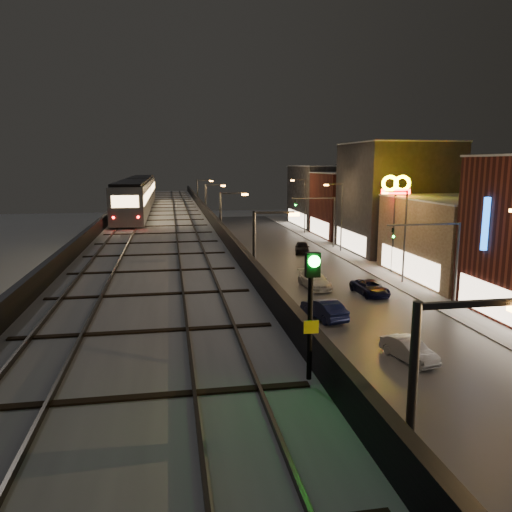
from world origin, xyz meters
TOP-DOWN VIEW (x-y plane):
  - road_surface at (7.50, 35.00)m, footprint 17.00×120.00m
  - sidewalk_right at (17.50, 35.00)m, footprint 4.00×120.00m
  - under_viaduct_pavement at (-6.00, 35.00)m, footprint 11.00×120.00m
  - elevated_viaduct at (-6.00, 31.84)m, footprint 9.00×100.00m
  - viaduct_trackbed at (-6.01, 31.97)m, footprint 8.40×100.00m
  - viaduct_parapet_streetside at (-1.65, 32.00)m, footprint 0.30×100.00m
  - viaduct_parapet_far at (-10.35, 32.00)m, footprint 0.30×100.00m
  - building_c at (23.99, 32.00)m, footprint 12.20×15.20m
  - building_d at (23.99, 48.00)m, footprint 12.20×13.20m
  - building_e at (23.99, 62.00)m, footprint 12.20×12.20m
  - building_f at (23.99, 76.00)m, footprint 12.20×16.20m
  - streetlight_left_0 at (-0.43, -5.00)m, footprint 2.57×0.28m
  - streetlight_left_1 at (-0.43, 13.00)m, footprint 2.57×0.28m
  - streetlight_left_2 at (-0.43, 31.00)m, footprint 2.57×0.28m
  - streetlight_right_2 at (16.73, 31.00)m, footprint 2.56×0.28m
  - streetlight_left_3 at (-0.43, 49.00)m, footprint 2.57×0.28m
  - streetlight_right_3 at (16.73, 49.00)m, footprint 2.56×0.28m
  - streetlight_left_4 at (-0.43, 67.00)m, footprint 2.57×0.28m
  - streetlight_right_4 at (16.73, 67.00)m, footprint 2.56×0.28m
  - traffic_light_rig_a at (15.84, 22.00)m, footprint 6.10×0.34m
  - traffic_light_rig_b at (15.84, 52.00)m, footprint 6.10×0.34m
  - subway_train at (-8.50, 42.97)m, footprint 2.78×33.52m
  - rail_signal at (-2.10, -2.90)m, footprint 0.34×0.43m
  - car_taxi at (1.83, 16.45)m, footprint 2.07×3.90m
  - car_near_white at (5.97, 21.25)m, footprint 2.61×4.85m
  - car_mid_silver at (1.91, 36.60)m, footprint 2.52×4.95m
  - car_far_white at (1.06, 61.07)m, footprint 3.14×4.77m
  - car_onc_silver at (8.50, 12.71)m, footprint 2.25×4.18m
  - car_onc_dark at (12.11, 27.24)m, footprint 2.50×4.80m
  - car_onc_white at (7.97, 30.53)m, footprint 2.37×5.20m
  - car_onc_red at (11.63, 48.50)m, footprint 2.82×4.78m
  - sign_mcdonalds at (18.00, 35.54)m, footprint 3.07×0.81m
  - sign_carwash at (18.50, 20.13)m, footprint 1.75×0.35m

SIDE VIEW (x-z plane):
  - road_surface at x=7.50m, z-range 0.00..0.06m
  - under_viaduct_pavement at x=-6.00m, z-range 0.00..0.06m
  - sidewalk_right at x=17.50m, z-range 0.00..0.14m
  - car_taxi at x=1.83m, z-range 0.00..1.26m
  - car_onc_dark at x=12.11m, z-range 0.00..1.29m
  - car_onc_silver at x=8.50m, z-range 0.00..1.31m
  - car_mid_silver at x=1.91m, z-range 0.00..1.34m
  - car_onc_white at x=7.97m, z-range 0.00..1.47m
  - car_far_white at x=1.06m, z-range 0.00..1.51m
  - car_near_white at x=5.97m, z-range 0.00..1.52m
  - car_onc_red at x=11.63m, z-range 0.00..1.53m
  - building_c at x=23.99m, z-range 0.00..8.16m
  - traffic_light_rig_a at x=15.84m, z-range 1.00..8.00m
  - traffic_light_rig_b at x=15.84m, z-range 1.00..8.00m
  - building_e at x=23.99m, z-range 0.00..10.16m
  - streetlight_left_0 at x=-0.43m, z-range 0.74..9.74m
  - streetlight_left_1 at x=-0.43m, z-range 0.74..9.74m
  - streetlight_left_2 at x=-0.43m, z-range 0.74..9.74m
  - streetlight_right_2 at x=16.73m, z-range 0.74..9.74m
  - streetlight_left_3 at x=-0.43m, z-range 0.74..9.74m
  - streetlight_right_3 at x=16.73m, z-range 0.74..9.74m
  - streetlight_left_4 at x=-0.43m, z-range 0.74..9.74m
  - streetlight_right_4 at x=16.73m, z-range 0.74..9.74m
  - building_f at x=23.99m, z-range 0.00..11.16m
  - elevated_viaduct at x=-6.00m, z-range 2.47..8.77m
  - viaduct_trackbed at x=-6.01m, z-range 6.23..6.55m
  - sign_carwash at x=18.50m, z-range 1.91..10.99m
  - viaduct_parapet_streetside at x=-1.65m, z-range 6.30..7.40m
  - viaduct_parapet_far at x=-10.35m, z-range 6.30..7.40m
  - building_d at x=23.99m, z-range 0.00..14.16m
  - subway_train at x=-8.50m, z-range 6.61..9.92m
  - sign_mcdonalds at x=18.00m, z-range 3.28..13.60m
  - rail_signal at x=-2.10m, z-range 7.24..10.21m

